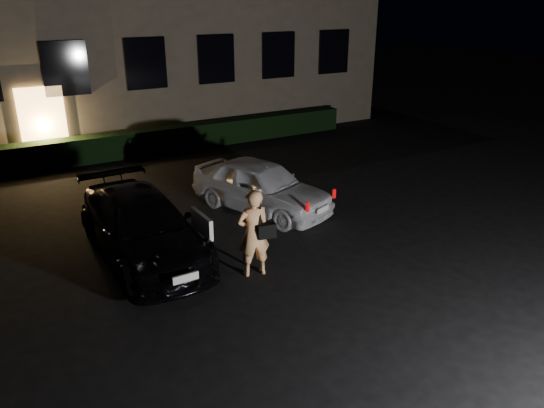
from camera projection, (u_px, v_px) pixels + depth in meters
ground at (330, 285)px, 10.19m from camera, size 80.00×80.00×0.00m
hedge at (156, 140)px, 18.51m from camera, size 15.00×0.70×0.85m
sedan at (142, 226)px, 11.13m from camera, size 2.06×4.69×1.32m
hatch at (261, 186)px, 13.48m from camera, size 2.85×4.17×1.32m
man at (254, 233)px, 10.26m from camera, size 0.75×0.52×1.79m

